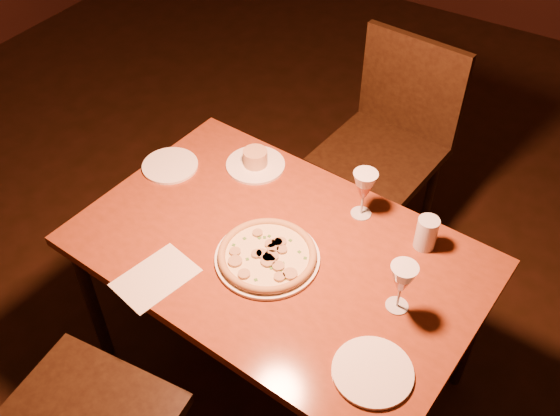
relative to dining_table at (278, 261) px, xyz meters
The scene contains 10 objects.
dining_table is the anchor object (origin of this frame).
chair_far 0.90m from the dining_table, 90.28° to the left, with size 0.50×0.50×0.95m.
pizza_plate 0.10m from the dining_table, 95.36° to the right, with size 0.33×0.33×0.04m.
ramekin_saucer 0.43m from the dining_table, 133.46° to the left, with size 0.22×0.22×0.07m.
wine_glass_far 0.35m from the dining_table, 61.71° to the left, with size 0.08×0.08×0.18m, color #BB624E, non-canonical shape.
wine_glass_right 0.44m from the dining_table, ahead, with size 0.08×0.08×0.17m, color #BB624E, non-canonical shape.
water_tumbler 0.48m from the dining_table, 33.75° to the left, with size 0.07×0.07×0.11m, color silver.
side_plate_left 0.57m from the dining_table, 166.21° to the left, with size 0.20×0.20×0.01m, color white.
side_plate_near 0.52m from the dining_table, 28.53° to the right, with size 0.22×0.22×0.01m, color white.
menu_card 0.40m from the dining_table, 130.37° to the right, with size 0.16×0.24×0.00m, color silver.
Camera 1 is at (0.67, -0.83, 2.16)m, focal length 40.00 mm.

